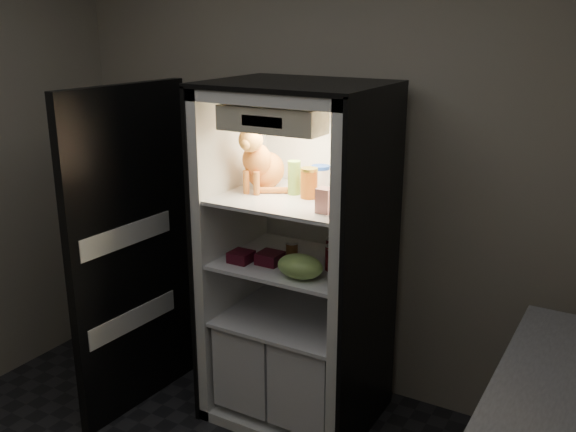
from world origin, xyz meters
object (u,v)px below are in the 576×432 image
tabby_cat (261,164)px  berry_box_left (241,257)px  parmesan_shaker (294,178)px  condiment_jar (292,250)px  mayo_tub (320,178)px  pepper_jar (352,184)px  refrigerator (299,282)px  berry_box_right (270,258)px  soda_can_c (333,260)px  soda_can_b (332,258)px  grape_bag (300,266)px  soda_can_a (331,249)px  salsa_jar (309,183)px  cream_carton (325,200)px

tabby_cat → berry_box_left: (-0.00, -0.20, -0.46)m
parmesan_shaker → condiment_jar: (-0.00, -0.02, -0.39)m
mayo_tub → pepper_jar: size_ratio=0.75×
refrigerator → berry_box_right: refrigerator is taller
refrigerator → tabby_cat: (-0.22, -0.02, 0.64)m
pepper_jar → soda_can_c: (-0.05, -0.10, -0.38)m
soda_can_b → grape_bag: size_ratio=0.55×
soda_can_a → salsa_jar: bearing=-132.9°
berry_box_right → soda_can_a: bearing=42.0°
cream_carton → grape_bag: cream_carton is taller
soda_can_b → grape_bag: (-0.09, -0.17, -0.01)m
condiment_jar → grape_bag: bearing=-51.9°
pepper_jar → condiment_jar: 0.51m
salsa_jar → cream_carton: salsa_jar is taller
tabby_cat → condiment_jar: size_ratio=4.27×
pepper_jar → soda_can_b: 0.39m
refrigerator → berry_box_right: bearing=-115.9°
salsa_jar → tabby_cat: bearing=176.7°
grape_bag → berry_box_right: 0.25m
tabby_cat → parmesan_shaker: size_ratio=2.16×
salsa_jar → soda_can_c: bearing=-17.1°
parmesan_shaker → soda_can_c: (0.27, -0.08, -0.38)m
soda_can_b → parmesan_shaker: bearing=165.2°
tabby_cat → soda_can_b: (0.46, -0.06, -0.43)m
berry_box_right → soda_can_b: bearing=14.7°
mayo_tub → parmesan_shaker: bearing=-121.8°
refrigerator → soda_can_c: 0.34m
soda_can_c → cream_carton: bearing=-82.6°
mayo_tub → salsa_jar: 0.16m
grape_bag → berry_box_left: bearing=174.9°
grape_bag → pepper_jar: bearing=60.2°
soda_can_b → berry_box_right: (-0.32, -0.08, -0.04)m
refrigerator → parmesan_shaker: size_ratio=10.58×
mayo_tub → cream_carton: bearing=-59.9°
soda_can_b → condiment_jar: bearing=169.1°
soda_can_c → berry_box_right: soda_can_c is taller
grape_bag → soda_can_b: bearing=62.5°
refrigerator → berry_box_left: bearing=-135.3°
soda_can_a → soda_can_c: bearing=-61.4°
pepper_jar → soda_can_c: 0.40m
pepper_jar → soda_can_c: bearing=-118.2°
soda_can_c → grape_bag: 0.19m
refrigerator → condiment_jar: size_ratio=20.92×
pepper_jar → berry_box_right: pepper_jar is taller
soda_can_a → berry_box_left: bearing=-144.6°
refrigerator → soda_can_c: bearing=-20.6°
refrigerator → salsa_jar: bearing=-27.5°
soda_can_b → refrigerator: bearing=160.5°
soda_can_a → condiment_jar: 0.21m
mayo_tub → salsa_jar: salsa_jar is taller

